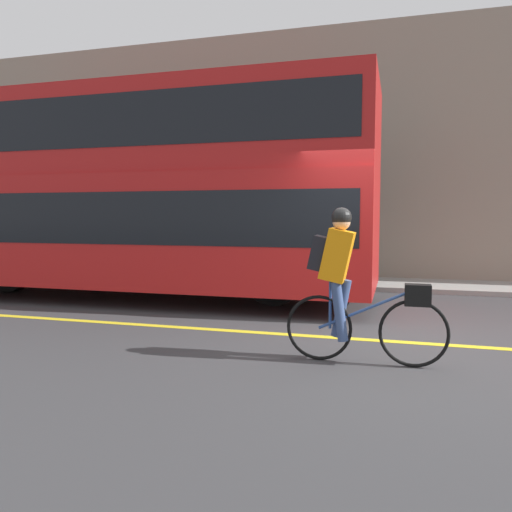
# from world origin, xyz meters

# --- Properties ---
(ground_plane) EXTENTS (80.00, 80.00, 0.00)m
(ground_plane) POSITION_xyz_m (0.00, 0.00, 0.00)
(ground_plane) COLOR #38383A
(road_center_line) EXTENTS (50.00, 0.14, 0.01)m
(road_center_line) POSITION_xyz_m (0.00, 0.29, 0.00)
(road_center_line) COLOR yellow
(road_center_line) RESTS_ON ground_plane
(sidewalk_curb) EXTENTS (60.00, 1.74, 0.10)m
(sidewalk_curb) POSITION_xyz_m (0.00, 5.26, 0.05)
(sidewalk_curb) COLOR gray
(sidewalk_curb) RESTS_ON ground_plane
(building_facade) EXTENTS (60.00, 0.30, 6.07)m
(building_facade) POSITION_xyz_m (0.00, 6.29, 3.04)
(building_facade) COLOR gray
(building_facade) RESTS_ON ground_plane
(bus) EXTENTS (9.12, 2.61, 3.78)m
(bus) POSITION_xyz_m (-4.76, 2.41, 2.11)
(bus) COLOR black
(bus) RESTS_ON ground_plane
(cyclist_on_bike) EXTENTS (1.69, 0.32, 1.65)m
(cyclist_on_bike) POSITION_xyz_m (-0.35, -0.75, 0.89)
(cyclist_on_bike) COLOR black
(cyclist_on_bike) RESTS_ON ground_plane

